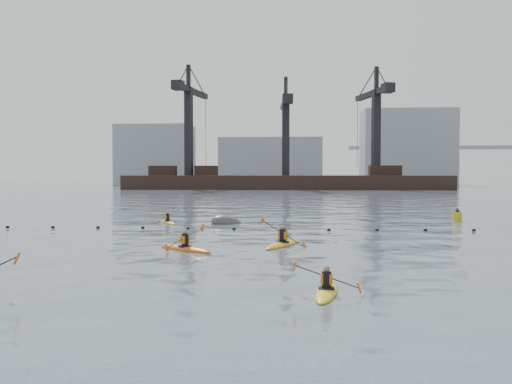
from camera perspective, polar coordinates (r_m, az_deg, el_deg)
ground at (r=12.44m, az=-4.58°, el=-14.83°), size 400.00×400.00×0.00m
float_line at (r=34.57m, az=0.17°, el=-3.93°), size 33.24×0.73×0.24m
barge_pier at (r=121.80m, az=3.03°, el=1.19°), size 72.00×19.30×29.50m
skyline at (r=162.15m, az=4.14°, el=3.99°), size 141.00×28.00×22.00m
kayaker_1 at (r=16.55m, az=7.44°, el=-10.26°), size 2.04×3.05×1.07m
kayaker_2 at (r=25.63m, az=-7.48°, el=-5.85°), size 3.13×2.66×1.26m
kayaker_3 at (r=26.94m, az=2.83°, el=-5.44°), size 2.41×3.64×1.49m
kayaker_5 at (r=39.48m, az=-9.30°, el=-3.12°), size 2.02×2.90×1.23m
mooring_buoy at (r=38.67m, az=-3.09°, el=-3.34°), size 2.91×2.37×1.64m
nav_buoy at (r=43.16m, az=20.43°, el=-2.44°), size 0.65×0.65×1.18m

